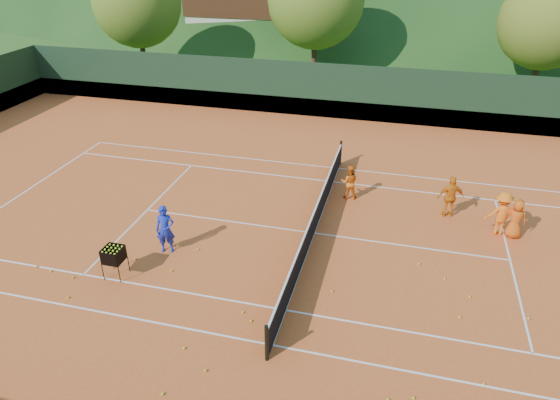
% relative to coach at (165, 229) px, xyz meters
% --- Properties ---
extents(ground, '(400.00, 400.00, 0.00)m').
position_rel_coach_xyz_m(ground, '(4.45, 2.28, -0.85)').
color(ground, '#2A4F18').
rests_on(ground, ground).
extents(clay_court, '(40.00, 24.00, 0.02)m').
position_rel_coach_xyz_m(clay_court, '(4.45, 2.28, -0.84)').
color(clay_court, '#C75220').
rests_on(clay_court, ground).
extents(coach, '(0.69, 0.54, 1.66)m').
position_rel_coach_xyz_m(coach, '(0.00, 0.00, 0.00)').
color(coach, '#1B2CB0').
rests_on(coach, clay_court).
extents(student_a, '(0.74, 0.61, 1.38)m').
position_rel_coach_xyz_m(student_a, '(5.25, 5.18, -0.14)').
color(student_a, orange).
rests_on(student_a, clay_court).
extents(student_b, '(1.00, 0.61, 1.59)m').
position_rel_coach_xyz_m(student_b, '(8.99, 4.70, -0.04)').
color(student_b, orange).
rests_on(student_b, clay_court).
extents(student_c, '(0.75, 0.54, 1.42)m').
position_rel_coach_xyz_m(student_c, '(11.08, 3.78, -0.12)').
color(student_c, '#D35512').
rests_on(student_c, clay_court).
extents(student_d, '(1.14, 0.81, 1.61)m').
position_rel_coach_xyz_m(student_d, '(10.61, 3.87, -0.03)').
color(student_d, orange).
rests_on(student_d, clay_court).
extents(tennis_ball_0, '(0.07, 0.07, 0.07)m').
position_rel_coach_xyz_m(tennis_ball_0, '(9.14, -0.95, -0.80)').
color(tennis_ball_0, '#CEDD24').
rests_on(tennis_ball_0, clay_court).
extents(tennis_ball_1, '(0.07, 0.07, 0.07)m').
position_rel_coach_xyz_m(tennis_ball_1, '(8.79, 0.69, -0.80)').
color(tennis_ball_1, '#CEDD24').
rests_on(tennis_ball_1, clay_court).
extents(tennis_ball_2, '(0.07, 0.07, 0.07)m').
position_rel_coach_xyz_m(tennis_ball_2, '(3.35, -2.25, -0.80)').
color(tennis_ball_2, '#CEDD24').
rests_on(tennis_ball_2, clay_court).
extents(tennis_ball_3, '(0.07, 0.07, 0.07)m').
position_rel_coach_xyz_m(tennis_ball_3, '(-3.58, -1.87, -0.80)').
color(tennis_ball_3, '#CEDD24').
rests_on(tennis_ball_3, clay_court).
extents(tennis_ball_4, '(0.07, 0.07, 0.07)m').
position_rel_coach_xyz_m(tennis_ball_4, '(10.95, -0.52, -0.80)').
color(tennis_ball_4, '#CEDD24').
rests_on(tennis_ball_4, clay_court).
extents(tennis_ball_6, '(0.07, 0.07, 0.07)m').
position_rel_coach_xyz_m(tennis_ball_6, '(2.33, -3.90, -0.80)').
color(tennis_ball_6, '#CEDD24').
rests_on(tennis_ball_6, clay_court).
extents(tennis_ball_7, '(0.07, 0.07, 0.07)m').
position_rel_coach_xyz_m(tennis_ball_7, '(-3.00, -1.97, -0.80)').
color(tennis_ball_7, '#CEDD24').
rests_on(tennis_ball_7, clay_court).
extents(tennis_ball_9, '(0.07, 0.07, 0.07)m').
position_rel_coach_xyz_m(tennis_ball_9, '(5.58, -0.74, -0.80)').
color(tennis_ball_9, '#CEDD24').
rests_on(tennis_ball_9, clay_court).
extents(tennis_ball_10, '(0.07, 0.07, 0.07)m').
position_rel_coach_xyz_m(tennis_ball_10, '(-0.79, -0.72, -0.80)').
color(tennis_ball_10, '#CEDD24').
rests_on(tennis_ball_10, clay_court).
extents(tennis_ball_11, '(0.07, 0.07, 0.07)m').
position_rel_coach_xyz_m(tennis_ball_11, '(0.60, -1.00, -0.80)').
color(tennis_ball_11, '#CEDD24').
rests_on(tennis_ball_11, clay_court).
extents(tennis_ball_12, '(0.07, 0.07, 0.07)m').
position_rel_coach_xyz_m(tennis_ball_12, '(9.56, -3.19, -0.80)').
color(tennis_ball_12, '#CEDD24').
rests_on(tennis_ball_12, clay_court).
extents(tennis_ball_14, '(0.07, 0.07, 0.07)m').
position_rel_coach_xyz_m(tennis_ball_14, '(0.94, 0.28, -0.80)').
color(tennis_ball_14, '#CEDD24').
rests_on(tennis_ball_14, clay_court).
extents(tennis_ball_16, '(0.07, 0.07, 0.07)m').
position_rel_coach_xyz_m(tennis_ball_16, '(3.67, -2.53, -0.80)').
color(tennis_ball_16, '#CEDD24').
rests_on(tennis_ball_16, clay_court).
extents(tennis_ball_18, '(0.07, 0.07, 0.07)m').
position_rel_coach_xyz_m(tennis_ball_18, '(0.19, 0.33, -0.80)').
color(tennis_ball_18, '#CEDD24').
rests_on(tennis_ball_18, clay_court).
extents(tennis_ball_19, '(0.07, 0.07, 0.07)m').
position_rel_coach_xyz_m(tennis_ball_19, '(7.42, -4.20, -0.80)').
color(tennis_ball_19, '#CEDD24').
rests_on(tennis_ball_19, clay_court).
extents(tennis_ball_20, '(0.07, 0.07, 0.07)m').
position_rel_coach_xyz_m(tennis_ball_20, '(-1.73, -2.93, -0.80)').
color(tennis_ball_20, '#CEDD24').
rests_on(tennis_ball_20, clay_court).
extents(tennis_ball_21, '(0.07, 0.07, 0.07)m').
position_rel_coach_xyz_m(tennis_ball_21, '(9.47, 0.03, -0.80)').
color(tennis_ball_21, '#CEDD24').
rests_on(tennis_ball_21, clay_court).
extents(tennis_ball_22, '(0.07, 0.07, 0.07)m').
position_rel_coach_xyz_m(tennis_ball_22, '(2.44, -5.33, -0.80)').
color(tennis_ball_22, '#CEDD24').
rests_on(tennis_ball_22, clay_court).
extents(tennis_ball_23, '(0.07, 0.07, 0.07)m').
position_rel_coach_xyz_m(tennis_ball_23, '(3.13, -4.45, -0.80)').
color(tennis_ball_23, '#CEDD24').
rests_on(tennis_ball_23, clay_court).
extents(tennis_ball_24, '(0.07, 0.07, 0.07)m').
position_rel_coach_xyz_m(tennis_ball_24, '(7.98, -4.00, -0.80)').
color(tennis_ball_24, '#CEDD24').
rests_on(tennis_ball_24, clay_court).
extents(tennis_ball_26, '(0.07, 0.07, 0.07)m').
position_rel_coach_xyz_m(tennis_ball_26, '(8.02, 1.30, -0.80)').
color(tennis_ball_26, '#CEDD24').
rests_on(tennis_ball_26, clay_court).
extents(tennis_ball_29, '(0.07, 0.07, 0.07)m').
position_rel_coach_xyz_m(tennis_ball_29, '(-2.15, -2.08, -0.80)').
color(tennis_ball_29, '#CEDD24').
rests_on(tennis_ball_29, clay_court).
extents(court_lines, '(23.83, 11.03, 0.00)m').
position_rel_coach_xyz_m(court_lines, '(4.45, 2.28, -0.83)').
color(court_lines, white).
rests_on(court_lines, clay_court).
extents(tennis_net, '(0.10, 12.07, 1.10)m').
position_rel_coach_xyz_m(tennis_net, '(4.45, 2.28, -0.33)').
color(tennis_net, black).
rests_on(tennis_net, clay_court).
extents(perimeter_fence, '(40.40, 24.24, 3.00)m').
position_rel_coach_xyz_m(perimeter_fence, '(4.45, 2.28, 0.42)').
color(perimeter_fence, black).
rests_on(perimeter_fence, clay_court).
extents(ball_hopper, '(0.57, 0.57, 1.00)m').
position_rel_coach_xyz_m(ball_hopper, '(-0.92, -1.60, -0.08)').
color(ball_hopper, black).
rests_on(ball_hopper, clay_court).
extents(tree_a, '(6.00, 6.00, 7.88)m').
position_rel_coach_xyz_m(tree_a, '(-11.55, 20.28, 4.02)').
color(tree_a, '#3F2819').
rests_on(tree_a, ground).
extents(tree_c, '(5.60, 5.60, 7.35)m').
position_rel_coach_xyz_m(tree_c, '(14.45, 21.28, 3.69)').
color(tree_c, '#3C2718').
rests_on(tree_c, ground).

